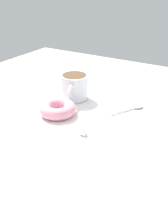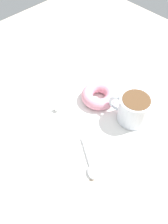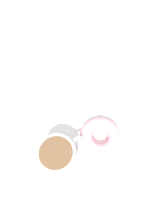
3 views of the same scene
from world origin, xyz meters
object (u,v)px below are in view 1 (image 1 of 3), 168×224
(spoon, at_px, (134,107))
(coffee_cup, at_px, (74,86))
(donut, at_px, (58,109))
(sugar_cube, at_px, (83,132))

(spoon, bearing_deg, coffee_cup, 98.61)
(coffee_cup, xyz_separation_m, donut, (-0.12, -0.02, -0.02))
(donut, xyz_separation_m, sugar_cube, (-0.05, -0.12, -0.01))
(sugar_cube, bearing_deg, coffee_cup, 38.54)
(coffee_cup, distance_m, sugar_cube, 0.22)
(coffee_cup, relative_size, sugar_cube, 8.23)
(spoon, bearing_deg, donut, 129.02)
(donut, bearing_deg, sugar_cube, -114.81)
(sugar_cube, bearing_deg, spoon, -16.79)
(spoon, distance_m, sugar_cube, 0.21)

